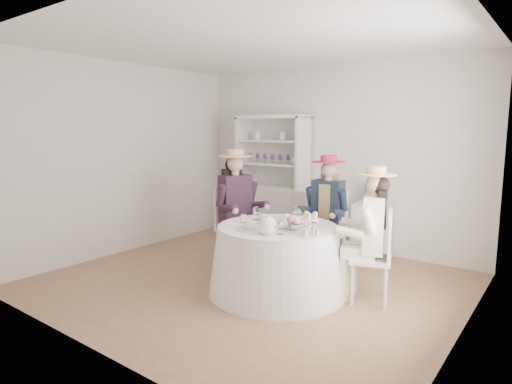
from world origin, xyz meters
The scene contains 23 objects.
ground centered at (0.00, 0.00, 0.00)m, with size 4.50×4.50×0.00m, color brown.
ceiling centered at (0.00, 0.00, 2.70)m, with size 4.50×4.50×0.00m, color white.
wall_back centered at (0.00, 2.00, 1.35)m, with size 4.50×4.50×0.00m, color silver.
wall_front centered at (0.00, -2.00, 1.35)m, with size 4.50×4.50×0.00m, color silver.
wall_left centered at (-2.25, 0.00, 1.35)m, with size 4.50×4.50×0.00m, color silver.
wall_right centered at (2.25, 0.00, 1.35)m, with size 4.50×4.50×0.00m, color silver.
tea_table centered at (0.42, -0.07, 0.37)m, with size 1.49×1.49×0.74m.
hutch centered at (-0.91, 1.77, 0.71)m, with size 1.21×0.55×1.99m.
side_table centered at (0.78, 1.75, 0.38)m, with size 0.49×0.49×0.76m, color silver.
hatbox centered at (0.78, 1.75, 0.90)m, with size 0.27×0.27×0.27m, color black.
guest_left centered at (-0.47, 0.32, 0.86)m, with size 0.62×0.57×1.52m.
guest_mid centered at (0.50, 0.90, 0.82)m, with size 0.53×0.55×1.45m.
guest_right centered at (1.32, 0.28, 0.79)m, with size 0.58×0.53×1.40m.
spare_chair centered at (-0.12, 1.42, 0.49)m, with size 0.42×0.42×0.90m.
teacup_a centered at (0.13, 0.04, 0.78)m, with size 0.09×0.09×0.07m, color white.
teacup_b centered at (0.47, 0.23, 0.77)m, with size 0.06×0.06×0.06m, color white.
teacup_c centered at (0.67, -0.01, 0.78)m, with size 0.09×0.09×0.07m, color white.
flower_bowl centered at (0.65, -0.10, 0.77)m, with size 0.24×0.24×0.06m, color white.
flower_arrangement centered at (0.64, -0.12, 0.84)m, with size 0.20×0.19×0.07m.
table_teapot centered at (0.56, -0.45, 0.83)m, with size 0.27×0.19×0.20m.
sandwich_plate centered at (0.29, -0.40, 0.76)m, with size 0.26×0.26×0.06m.
cupcake_stand centered at (0.91, -0.25, 0.83)m, with size 0.25×0.25×0.23m.
stemware_set centered at (0.42, -0.07, 0.82)m, with size 0.81×0.78×0.15m.
Camera 1 is at (2.92, -3.80, 1.77)m, focal length 30.00 mm.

